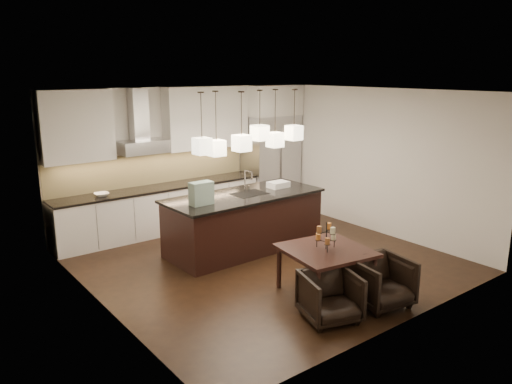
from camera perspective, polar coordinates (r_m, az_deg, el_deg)
floor at (r=8.48m, az=0.83°, el=-7.89°), size 5.50×5.50×0.02m
ceiling at (r=7.89m, az=0.91°, el=11.51°), size 5.50×5.50×0.02m
wall_back at (r=10.33m, az=-8.74°, el=4.04°), size 5.50×0.02×2.80m
wall_front at (r=6.22m, az=16.94°, el=-2.92°), size 5.50×0.02×2.80m
wall_left at (r=6.75m, az=-17.79°, el=-1.68°), size 0.02×5.50×2.80m
wall_right at (r=9.99m, az=13.37°, el=3.49°), size 0.02×5.50×2.80m
refrigerator at (r=11.24m, az=1.68°, el=3.30°), size 1.20×0.72×2.15m
fridge_panel at (r=11.07m, az=1.73°, el=10.44°), size 1.26×0.72×0.65m
lower_cabinets at (r=9.97m, az=-10.75°, el=-2.06°), size 4.21×0.62×0.88m
countertop at (r=9.86m, az=-10.87°, el=0.51°), size 4.21×0.66×0.04m
backsplash at (r=10.05m, az=-11.73°, el=2.68°), size 4.21×0.02×0.63m
upper_cab_left at (r=9.22m, az=-19.89°, el=7.08°), size 1.25×0.35×1.25m
upper_cab_right at (r=10.34m, az=-5.68°, el=8.47°), size 1.85×0.35×1.25m
hood_canopy at (r=9.62m, az=-12.82°, el=5.07°), size 0.90×0.52×0.24m
hood_chimney at (r=9.65m, az=-13.29°, el=8.66°), size 0.30×0.28×0.96m
fruit_bowl at (r=9.34m, az=-17.23°, el=-0.28°), size 0.29×0.29×0.06m
island_body at (r=8.85m, az=-1.38°, el=-3.57°), size 2.76×1.15×0.97m
island_top at (r=8.71m, az=-1.40°, el=-0.41°), size 2.85×1.24×0.04m
faucet at (r=8.81m, az=-1.28°, el=1.29°), size 0.12×0.27×0.42m
tote_bag at (r=8.05m, az=-6.27°, el=-0.15°), size 0.38×0.21×0.37m
food_container at (r=9.21m, az=2.56°, el=0.86°), size 0.38×0.27×0.11m
dining_table at (r=7.26m, az=7.91°, el=-8.93°), size 1.27×1.27×0.67m
candelabra at (r=7.07m, az=8.05°, el=-4.96°), size 0.37×0.37×0.39m
candle_a at (r=7.16m, az=8.85°, el=-5.08°), size 0.08×0.08×0.09m
candle_b at (r=7.13m, az=7.12°, el=-5.09°), size 0.08×0.08×0.09m
candle_c at (r=6.97m, az=8.16°, el=-5.58°), size 0.08×0.08×0.09m
candle_d at (r=7.16m, az=8.33°, el=-3.85°), size 0.08×0.08×0.09m
candle_e at (r=6.99m, az=7.23°, el=-4.26°), size 0.08×0.08×0.09m
candle_f at (r=6.96m, az=8.77°, el=-4.38°), size 0.08×0.08×0.09m
armchair_left at (r=6.55m, az=8.47°, el=-11.76°), size 0.85×0.87×0.63m
armchair_right at (r=7.05m, az=14.08°, el=-9.93°), size 0.83×0.85×0.67m
pendant_a at (r=7.87m, az=-6.18°, el=5.24°), size 0.24×0.24×0.26m
pendant_b at (r=8.22m, az=-4.55°, el=5.03°), size 0.24×0.24×0.26m
pendant_c at (r=8.52m, az=0.43°, el=6.79°), size 0.24×0.24×0.26m
pendant_d at (r=8.90m, az=2.18°, el=5.99°), size 0.24×0.24×0.26m
pendant_e at (r=8.92m, az=4.35°, el=6.77°), size 0.24×0.24×0.26m
pendant_f at (r=8.01m, az=-1.65°, el=5.61°), size 0.24×0.24×0.26m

